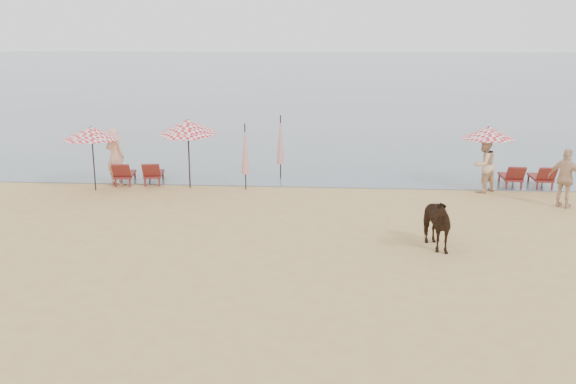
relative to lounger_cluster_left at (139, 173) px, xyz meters
name	(u,v)px	position (x,y,z in m)	size (l,w,h in m)	color
ground	(269,314)	(5.53, -10.06, -0.39)	(120.00, 120.00, 0.00)	tan
sea	(327,68)	(5.53, 69.94, -0.39)	(160.00, 140.00, 0.06)	#51606B
lounger_cluster_left	(139,173)	(0.00, 0.00, 0.00)	(1.78, 1.73, 0.56)	maroon
lounger_cluster_right	(527,176)	(13.21, 0.46, 0.00)	(1.62, 1.56, 0.57)	maroon
umbrella_open_left_a	(91,133)	(-1.19, -0.95, 1.54)	(1.89, 1.89, 2.15)	black
umbrella_open_left_b	(188,127)	(1.87, -0.37, 1.69)	(1.89, 1.93, 2.41)	black
umbrella_open_right	(488,133)	(11.75, 0.19, 1.52)	(1.74, 1.74, 2.12)	black
umbrella_closed_left	(281,140)	(4.81, 1.19, 1.02)	(0.28, 0.28, 2.29)	black
umbrella_closed_right	(245,149)	(3.78, -0.46, 0.97)	(0.27, 0.27, 2.22)	black
cow	(432,222)	(9.11, -6.01, 0.28)	(0.72, 1.58, 1.33)	black
beachgoer_left	(115,156)	(-0.75, -0.11, 0.60)	(0.72, 0.47, 1.98)	#E1AC8D
beachgoer_right_a	(484,165)	(11.59, -0.22, 0.52)	(0.88, 0.69, 1.82)	#D8AD87
beachgoer_right_b	(566,178)	(13.60, -1.99, 0.50)	(1.05, 0.44, 1.79)	tan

